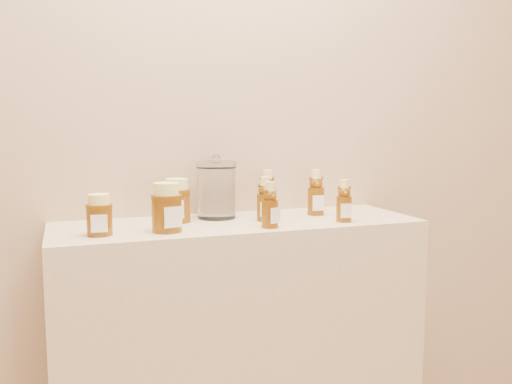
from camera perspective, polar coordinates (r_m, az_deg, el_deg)
name	(u,v)px	position (r m, az deg, el deg)	size (l,w,h in m)	color
wall_back	(221,87)	(1.96, -3.70, 10.94)	(3.50, 0.02, 2.70)	tan
display_table	(239,352)	(1.92, -1.77, -16.46)	(1.20, 0.40, 0.90)	#C8B292
bear_bottle_back_left	(265,196)	(1.79, 0.94, -0.42)	(0.06, 0.06, 0.17)	#572D06
bear_bottle_back_mid	(267,190)	(1.90, 1.17, 0.24)	(0.06, 0.06, 0.18)	#572D06
bear_bottle_back_right	(316,189)	(1.92, 6.33, 0.28)	(0.06, 0.06, 0.18)	#572D06
bear_bottle_front_left	(270,202)	(1.67, 1.48, -1.04)	(0.06, 0.06, 0.16)	#572D06
bear_bottle_front_right	(344,198)	(1.80, 9.26, -0.62)	(0.05, 0.05, 0.16)	#572D06
honey_jar_left	(99,215)	(1.62, -16.17, -2.32)	(0.08, 0.08, 0.12)	#572D06
honey_jar_back	(177,200)	(1.79, -8.32, -0.89)	(0.09, 0.09, 0.14)	#572D06
honey_jar_front	(167,207)	(1.63, -9.40, -1.60)	(0.09, 0.09, 0.15)	#572D06
glass_canister	(217,187)	(1.85, -4.18, 0.49)	(0.14, 0.14, 0.21)	white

